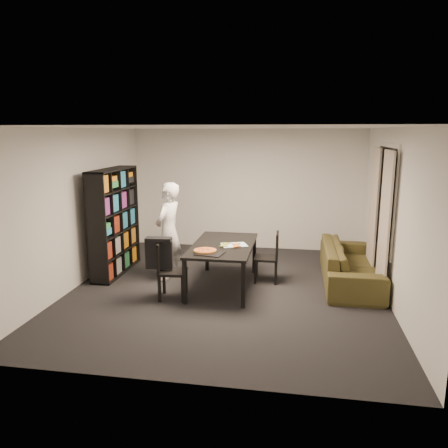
% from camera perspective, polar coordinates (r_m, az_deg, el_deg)
% --- Properties ---
extents(room, '(5.01, 5.51, 2.61)m').
position_cam_1_polar(room, '(6.88, 0.40, 1.60)').
color(room, black).
rests_on(room, ground).
extents(window_pane, '(0.02, 1.40, 1.60)m').
position_cam_1_polar(window_pane, '(7.49, 20.34, 3.26)').
color(window_pane, black).
rests_on(window_pane, room).
extents(window_frame, '(0.03, 1.52, 1.72)m').
position_cam_1_polar(window_frame, '(7.49, 20.30, 3.26)').
color(window_frame, white).
rests_on(window_frame, room).
extents(curtain_left, '(0.03, 0.70, 2.25)m').
position_cam_1_polar(curtain_left, '(7.03, 20.22, -0.17)').
color(curtain_left, beige).
rests_on(curtain_left, room).
extents(curtain_right, '(0.03, 0.70, 2.25)m').
position_cam_1_polar(curtain_right, '(8.03, 18.89, 1.38)').
color(curtain_right, beige).
rests_on(curtain_right, room).
extents(bookshelf, '(0.35, 1.50, 1.90)m').
position_cam_1_polar(bookshelf, '(8.12, -14.11, 0.33)').
color(bookshelf, black).
rests_on(bookshelf, room).
extents(dining_table, '(0.98, 1.76, 0.73)m').
position_cam_1_polar(dining_table, '(7.16, -0.13, -3.16)').
color(dining_table, black).
rests_on(dining_table, room).
extents(chair_left, '(0.45, 0.45, 0.89)m').
position_cam_1_polar(chair_left, '(6.79, -7.44, -5.51)').
color(chair_left, black).
rests_on(chair_left, room).
extents(chair_right, '(0.41, 0.41, 0.86)m').
position_cam_1_polar(chair_right, '(7.52, 6.17, -3.87)').
color(chair_right, black).
rests_on(chair_right, room).
extents(draped_jacket, '(0.42, 0.21, 0.49)m').
position_cam_1_polar(draped_jacket, '(6.75, -8.50, -3.63)').
color(draped_jacket, black).
rests_on(draped_jacket, chair_left).
extents(person, '(0.54, 0.70, 1.70)m').
position_cam_1_polar(person, '(7.61, -7.25, -0.95)').
color(person, silver).
rests_on(person, room).
extents(baking_tray, '(0.45, 0.39, 0.01)m').
position_cam_1_polar(baking_tray, '(6.60, -1.89, -3.85)').
color(baking_tray, black).
rests_on(baking_tray, dining_table).
extents(pepperoni_pizza, '(0.35, 0.35, 0.03)m').
position_cam_1_polar(pepperoni_pizza, '(6.68, -2.48, -3.48)').
color(pepperoni_pizza, '#A2692F').
rests_on(pepperoni_pizza, dining_table).
extents(kitchen_towel, '(0.48, 0.43, 0.01)m').
position_cam_1_polar(kitchen_towel, '(7.09, 1.34, -2.75)').
color(kitchen_towel, white).
rests_on(kitchen_towel, dining_table).
extents(pizza_slices, '(0.39, 0.33, 0.01)m').
position_cam_1_polar(pizza_slices, '(7.05, 0.83, -2.75)').
color(pizza_slices, gold).
rests_on(pizza_slices, dining_table).
extents(sofa, '(0.88, 2.25, 0.66)m').
position_cam_1_polar(sofa, '(7.76, 16.14, -5.04)').
color(sofa, '#393616').
rests_on(sofa, room).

